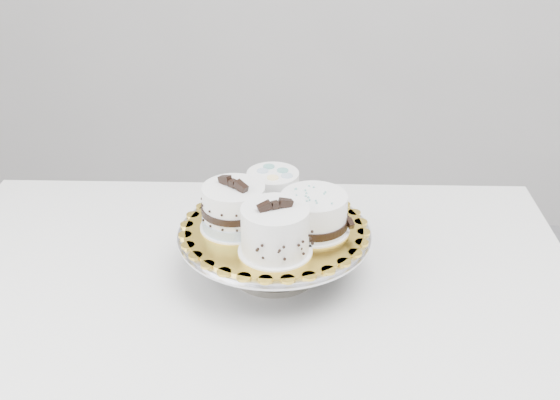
# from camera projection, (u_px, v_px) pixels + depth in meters

# --- Properties ---
(table) EXTENTS (1.20, 0.84, 0.75)m
(table) POSITION_uv_depth(u_px,v_px,m) (252.00, 323.00, 1.26)
(table) COLOR white
(table) RESTS_ON floor
(cake_stand) EXTENTS (0.33, 0.33, 0.09)m
(cake_stand) POSITION_uv_depth(u_px,v_px,m) (274.00, 244.00, 1.22)
(cake_stand) COLOR gray
(cake_stand) RESTS_ON table
(cake_board) EXTENTS (0.38, 0.38, 0.00)m
(cake_board) POSITION_uv_depth(u_px,v_px,m) (274.00, 229.00, 1.21)
(cake_board) COLOR gold
(cake_board) RESTS_ON cake_stand
(cake_swirl) EXTENTS (0.15, 0.15, 0.10)m
(cake_swirl) POSITION_uv_depth(u_px,v_px,m) (275.00, 231.00, 1.12)
(cake_swirl) COLOR white
(cake_swirl) RESTS_ON cake_board
(cake_banded) EXTENTS (0.15, 0.15, 0.10)m
(cake_banded) POSITION_uv_depth(u_px,v_px,m) (234.00, 209.00, 1.19)
(cake_banded) COLOR white
(cake_banded) RESTS_ON cake_board
(cake_dots) EXTENTS (0.11, 0.11, 0.07)m
(cake_dots) POSITION_uv_depth(u_px,v_px,m) (273.00, 189.00, 1.25)
(cake_dots) COLOR white
(cake_dots) RESTS_ON cake_board
(cake_ribbon) EXTENTS (0.15, 0.15, 0.07)m
(cake_ribbon) POSITION_uv_depth(u_px,v_px,m) (314.00, 214.00, 1.18)
(cake_ribbon) COLOR white
(cake_ribbon) RESTS_ON cake_board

